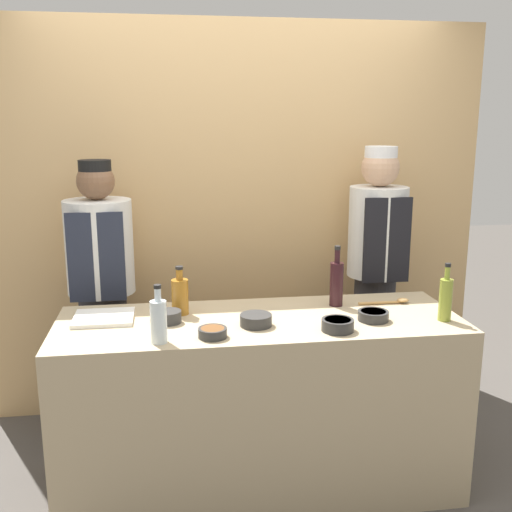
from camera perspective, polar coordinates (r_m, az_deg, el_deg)
The scene contains 16 objects.
ground_plane at distance 3.28m, azimuth 0.36°, elevation -20.84°, with size 14.00×14.00×0.00m, color #4C4742.
cabinet_wall at distance 3.79m, azimuth -1.92°, elevation 3.41°, with size 3.07×0.18×2.40m.
counter at distance 3.06m, azimuth 0.37°, elevation -13.91°, with size 1.94×0.67×0.89m.
sauce_bowl_white at distance 2.79m, azimuth -0.01°, elevation -6.06°, with size 0.15×0.15×0.05m.
sauce_bowl_brown at distance 2.65m, azimuth -4.16°, elevation -7.24°, with size 0.13×0.13×0.04m.
sauce_bowl_red at distance 2.91m, azimuth 11.11°, elevation -5.55°, with size 0.15×0.15×0.05m.
sauce_bowl_purple at distance 2.86m, azimuth -8.37°, elevation -5.68°, with size 0.12×0.12×0.06m.
sauce_bowl_green at distance 2.75m, azimuth 7.78°, elevation -6.47°, with size 0.15×0.15×0.05m.
cutting_board at distance 2.96m, azimuth -14.30°, elevation -5.72°, with size 0.28×0.25×0.02m.
bottle_amber at distance 2.96m, azimuth -7.25°, elevation -3.75°, with size 0.08×0.08×0.24m.
bottle_wine at distance 3.09m, azimuth 7.68°, elevation -2.51°, with size 0.07×0.07×0.31m.
bottle_oil at distance 2.97m, azimuth 17.61°, elevation -3.86°, with size 0.06×0.06×0.28m.
bottle_clear at distance 2.60m, azimuth -9.26°, elevation -6.05°, with size 0.07×0.07×0.26m.
wooden_spoon at distance 3.19m, azimuth 12.78°, elevation -4.24°, with size 0.27×0.05×0.03m.
chef_left at distance 3.51m, azimuth -14.44°, elevation -3.35°, with size 0.37×0.37×1.61m.
chef_right at distance 3.69m, azimuth 11.33°, elevation -1.63°, with size 0.35×0.35×1.67m.
Camera 1 is at (-0.41, -2.70, 1.82)m, focal length 42.00 mm.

